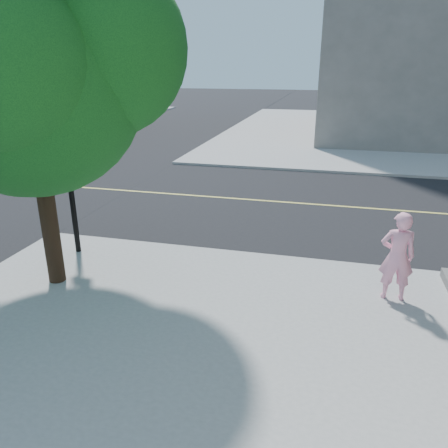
# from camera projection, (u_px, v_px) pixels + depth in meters

# --- Properties ---
(ground) EXTENTS (140.00, 140.00, 0.00)m
(ground) POSITION_uv_depth(u_px,v_px,m) (87.00, 240.00, 11.31)
(ground) COLOR black
(ground) RESTS_ON ground
(road_ew) EXTENTS (140.00, 9.00, 0.01)m
(road_ew) POSITION_uv_depth(u_px,v_px,m) (154.00, 193.00, 15.41)
(road_ew) COLOR black
(road_ew) RESTS_ON ground
(man_on_phone) EXTENTS (0.65, 0.44, 1.72)m
(man_on_phone) POSITION_uv_depth(u_px,v_px,m) (397.00, 256.00, 8.00)
(man_on_phone) COLOR #FEA1C3
(man_on_phone) RESTS_ON sidewalk_se
(street_tree) EXTENTS (5.09, 4.63, 6.76)m
(street_tree) POSITION_uv_depth(u_px,v_px,m) (30.00, 52.00, 7.45)
(street_tree) COLOR black
(street_tree) RESTS_ON sidewalk_se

